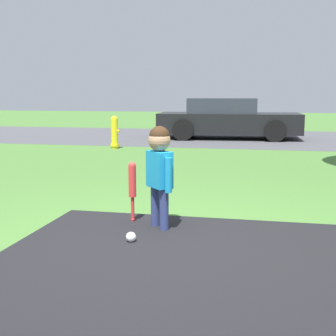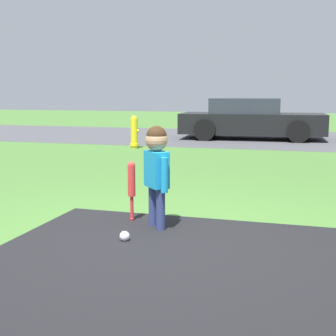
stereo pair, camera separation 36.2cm
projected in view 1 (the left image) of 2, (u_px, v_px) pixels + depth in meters
name	position (u px, v px, depth m)	size (l,w,h in m)	color
ground_plane	(163.00, 245.00, 4.17)	(60.00, 60.00, 0.00)	#477533
street_strip	(239.00, 138.00, 14.26)	(40.00, 6.00, 0.01)	#4C4C51
child	(159.00, 162.00, 4.60)	(0.31, 0.32, 1.03)	navy
baseball_bat	(132.00, 183.00, 4.87)	(0.08, 0.08, 0.64)	red
sports_ball	(131.00, 237.00, 4.25)	(0.09, 0.09, 0.09)	white
fire_hydrant	(115.00, 133.00, 11.42)	(0.24, 0.21, 0.80)	yellow
parked_car	(227.00, 119.00, 13.95)	(4.26, 2.07, 1.20)	black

